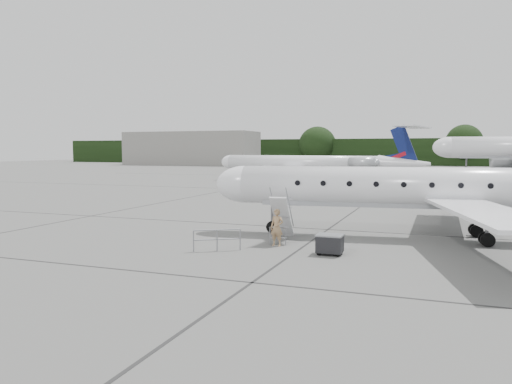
% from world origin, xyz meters
% --- Properties ---
extents(ground, '(320.00, 320.00, 0.00)m').
position_xyz_m(ground, '(0.00, 0.00, 0.00)').
color(ground, slate).
rests_on(ground, ground).
extents(treeline, '(260.00, 4.00, 8.00)m').
position_xyz_m(treeline, '(0.00, 130.00, 4.00)').
color(treeline, black).
rests_on(treeline, ground).
extents(terminal_building, '(40.00, 14.00, 10.00)m').
position_xyz_m(terminal_building, '(-70.00, 110.00, 5.00)').
color(terminal_building, slate).
rests_on(terminal_building, ground).
extents(main_regional_jet, '(32.20, 24.94, 7.64)m').
position_xyz_m(main_regional_jet, '(2.68, 2.44, 3.82)').
color(main_regional_jet, silver).
rests_on(main_regional_jet, ground).
extents(airstair, '(1.15, 2.59, 2.39)m').
position_xyz_m(airstair, '(-5.98, -1.02, 1.20)').
color(airstair, silver).
rests_on(airstair, ground).
extents(passenger, '(0.72, 0.52, 1.85)m').
position_xyz_m(passenger, '(-5.81, -2.41, 0.92)').
color(passenger, '#9A7954').
rests_on(passenger, ground).
extents(safety_railing, '(1.91, 1.23, 1.00)m').
position_xyz_m(safety_railing, '(-8.07, -4.55, 0.50)').
color(safety_railing, gray).
rests_on(safety_railing, ground).
extents(baggage_cart, '(1.15, 0.93, 0.99)m').
position_xyz_m(baggage_cart, '(-2.92, -3.52, 0.49)').
color(baggage_cart, black).
rests_on(baggage_cart, ground).
extents(bg_regional_left, '(33.15, 26.57, 7.78)m').
position_xyz_m(bg_regional_left, '(-17.35, 42.93, 3.89)').
color(bg_regional_left, silver).
rests_on(bg_regional_left, ground).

